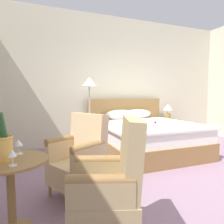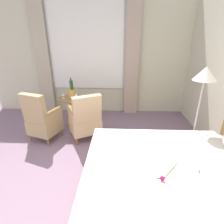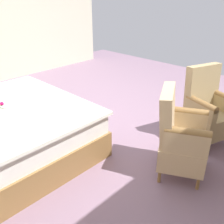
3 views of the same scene
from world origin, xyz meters
TOP-DOWN VIEW (x-y plane):
  - ground_plane at (0.00, 0.00)m, footprint 7.68×7.68m
  - wall_headboard_side at (0.00, 2.70)m, footprint 6.30×0.12m
  - bed at (0.18, 1.55)m, footprint 1.99×2.07m
  - nightstand at (1.31, 2.26)m, footprint 0.45×0.48m
  - bedside_lamp at (1.31, 2.26)m, footprint 0.26×0.26m
  - floor_lamp_brass at (-0.88, 2.08)m, footprint 0.33×0.33m
  - side_table_round at (-2.19, -0.29)m, footprint 0.62×0.62m
  - champagne_bucket at (-2.27, -0.27)m, footprint 0.22×0.22m
  - wine_glass_near_bucket at (-2.15, -0.45)m, footprint 0.07×0.07m
  - wine_glass_near_edge at (-2.13, -0.13)m, footprint 0.08×0.08m
  - armchair_by_window at (-1.50, 0.18)m, footprint 0.73×0.75m
  - armchair_facing_bed at (-1.43, -0.69)m, footprint 0.69×0.68m

SIDE VIEW (x-z plane):
  - ground_plane at x=0.00m, z-range 0.00..0.00m
  - nightstand at x=1.31m, z-range 0.00..0.58m
  - bed at x=0.18m, z-range -0.22..0.91m
  - side_table_round at x=-2.19m, z-range 0.09..0.76m
  - armchair_by_window at x=-1.50m, z-range -0.04..0.95m
  - armchair_facing_bed at x=-1.43m, z-range -0.07..0.98m
  - wine_glass_near_bucket at x=-2.15m, z-range 0.70..0.83m
  - wine_glass_near_edge at x=-2.13m, z-range 0.70..0.84m
  - champagne_bucket at x=-2.27m, z-range 0.56..1.05m
  - bedside_lamp at x=1.31m, z-range 0.64..1.04m
  - floor_lamp_brass at x=-0.88m, z-range 0.53..2.13m
  - wall_headboard_side at x=0.00m, z-range 0.00..3.18m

